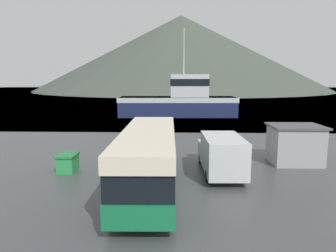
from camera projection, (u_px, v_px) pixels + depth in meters
water_surface at (179, 90)px, 150.08m from camera, size 240.00×240.00×0.00m
hill_backdrop at (181, 53)px, 153.90m from camera, size 143.73×143.73×37.44m
tour_bus at (149, 156)px, 15.23m from camera, size 2.83×10.61×3.08m
delivery_van at (221, 153)px, 17.75m from camera, size 2.31×5.99×2.36m
fishing_boat at (180, 101)px, 45.44m from camera, size 17.83×5.52×13.01m
storage_bin at (68, 163)px, 18.30m from camera, size 1.09×1.48×1.09m
dock_kiosk at (295, 144)px, 20.00m from camera, size 3.40×2.81×2.59m
mooring_bollard at (278, 131)px, 29.51m from camera, size 0.31×0.31×0.91m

